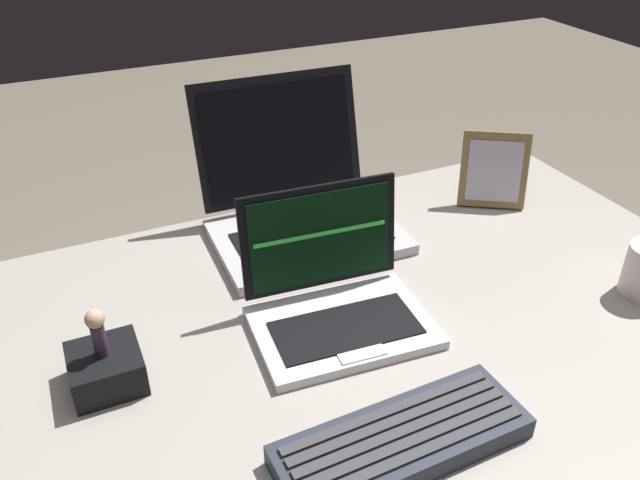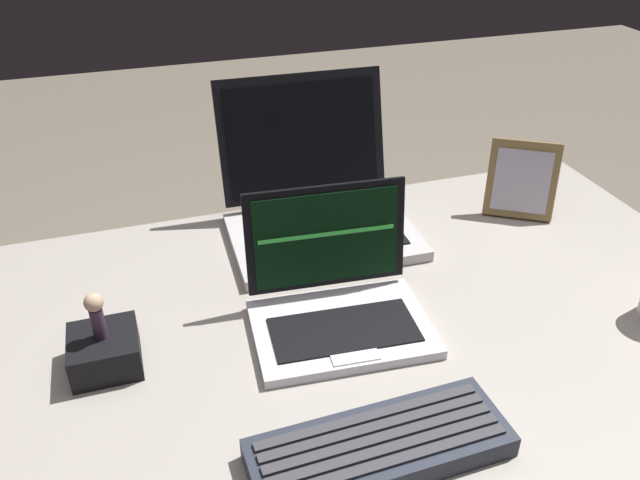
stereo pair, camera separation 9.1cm
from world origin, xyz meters
name	(u,v)px [view 1 (the left image)]	position (x,y,z in m)	size (l,w,h in m)	color
desk	(363,353)	(0.00, 0.00, 0.67)	(1.30, 0.82, 0.74)	#9E958C
laptop_front	(336,300)	(-0.04, 0.01, 0.78)	(0.28, 0.23, 0.20)	silver
laptop_rear	(299,205)	(0.01, 0.29, 0.80)	(0.35, 0.31, 0.27)	#BBB6B6
external_keyboard	(402,441)	(-0.08, -0.25, 0.76)	(0.32, 0.12, 0.04)	#262B37
photo_frame	(494,170)	(0.41, 0.23, 0.82)	(0.14, 0.11, 0.15)	olive
figurine_stand	(106,368)	(-0.39, 0.02, 0.77)	(0.10, 0.10, 0.05)	black
figurine	(97,329)	(-0.39, 0.02, 0.84)	(0.03, 0.03, 0.07)	#3C2A40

